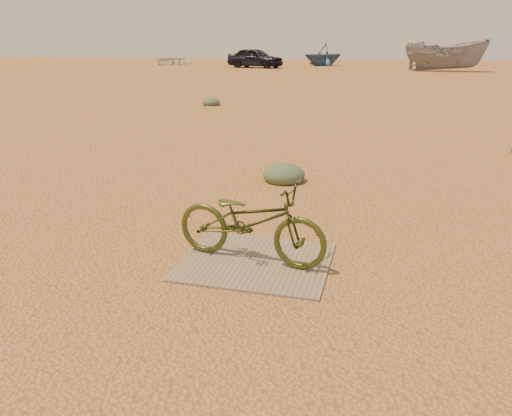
% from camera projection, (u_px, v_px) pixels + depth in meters
% --- Properties ---
extents(ground, '(120.00, 120.00, 0.00)m').
position_uv_depth(ground, '(202.00, 278.00, 4.70)').
color(ground, '#BB7D3F').
rests_on(ground, ground).
extents(plywood_board, '(1.46, 1.28, 0.02)m').
position_uv_depth(plywood_board, '(256.00, 261.00, 5.03)').
color(plywood_board, '#826F59').
rests_on(plywood_board, ground).
extents(bicycle, '(1.63, 0.76, 0.83)m').
position_uv_depth(bicycle, '(250.00, 221.00, 4.92)').
color(bicycle, '#3B4519').
rests_on(bicycle, plywood_board).
extents(car, '(5.08, 3.01, 1.62)m').
position_uv_depth(car, '(255.00, 58.00, 42.12)').
color(car, black).
rests_on(car, ground).
extents(boat_near_left, '(3.78, 5.02, 0.99)m').
position_uv_depth(boat_near_left, '(169.00, 59.00, 48.10)').
color(boat_near_left, white).
rests_on(boat_near_left, ground).
extents(boat_far_left, '(5.04, 4.98, 2.01)m').
position_uv_depth(boat_far_left, '(323.00, 54.00, 45.59)').
color(boat_far_left, '#32577E').
rests_on(boat_far_left, ground).
extents(boat_mid_right, '(6.03, 2.64, 2.28)m').
position_uv_depth(boat_mid_right, '(446.00, 55.00, 36.96)').
color(boat_mid_right, gray).
rests_on(boat_mid_right, ground).
extents(kale_a, '(0.67, 0.67, 0.37)m').
position_uv_depth(kale_a, '(284.00, 181.00, 7.97)').
color(kale_a, '#546E46').
rests_on(kale_a, ground).
extents(kale_c, '(0.62, 0.62, 0.34)m').
position_uv_depth(kale_c, '(211.00, 105.00, 17.47)').
color(kale_c, '#546E46').
rests_on(kale_c, ground).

